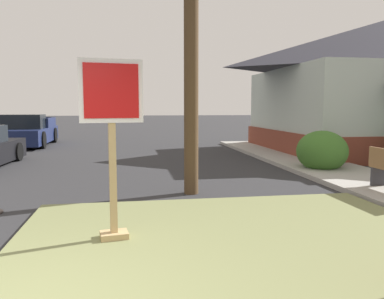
% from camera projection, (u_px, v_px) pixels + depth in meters
% --- Properties ---
extents(grass_corner_patch, '(5.93, 5.05, 0.08)m').
position_uv_depth(grass_corner_patch, '(242.00, 248.00, 4.92)').
color(grass_corner_patch, olive).
rests_on(grass_corner_patch, ground).
extents(sidewalk_strip, '(2.20, 18.65, 0.12)m').
position_uv_depth(sidewalk_strip, '(344.00, 174.00, 10.17)').
color(sidewalk_strip, '#9E9B93').
rests_on(sidewalk_strip, ground).
extents(stop_sign, '(0.80, 0.33, 2.35)m').
position_uv_depth(stop_sign, '(112.00, 150.00, 5.03)').
color(stop_sign, tan).
rests_on(stop_sign, grass_corner_patch).
extents(pickup_truck_navy, '(2.24, 5.06, 1.48)m').
position_uv_depth(pickup_truck_navy, '(26.00, 133.00, 18.07)').
color(pickup_truck_navy, '#19234C').
rests_on(pickup_truck_navy, ground).
extents(corner_house, '(9.51, 8.70, 5.27)m').
position_uv_depth(corner_house, '(384.00, 85.00, 15.66)').
color(corner_house, brown).
rests_on(corner_house, ground).
extents(shrub_by_curb, '(1.41, 1.41, 1.16)m').
position_uv_depth(shrub_by_curb, '(322.00, 151.00, 10.88)').
color(shrub_by_curb, '#3A6926').
rests_on(shrub_by_curb, ground).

